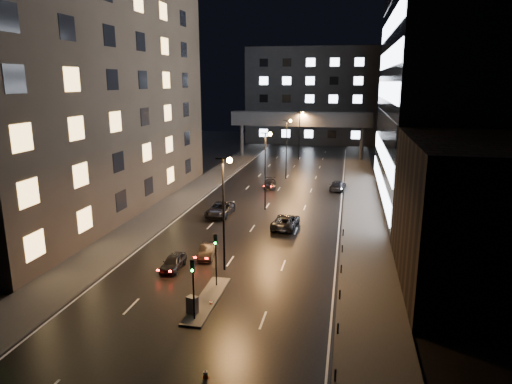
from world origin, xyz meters
TOP-DOWN VIEW (x-y plane):
  - ground at (0.00, 40.00)m, footprint 160.00×160.00m
  - sidewalk_left at (-12.50, 35.00)m, footprint 5.00×110.00m
  - sidewalk_right at (12.50, 35.00)m, footprint 5.00×110.00m
  - building_left at (-22.50, 24.00)m, footprint 15.00×48.00m
  - building_right_low at (20.00, 9.00)m, footprint 10.00×18.00m
  - building_right_glass at (25.00, 36.00)m, footprint 20.00×36.00m
  - building_far at (0.00, 98.00)m, footprint 34.00×14.00m
  - skybridge at (0.00, 70.00)m, footprint 30.00×3.00m
  - median_island at (0.30, 2.00)m, footprint 1.60×8.00m
  - traffic_signal_near at (0.30, 4.49)m, footprint 0.28×0.34m
  - traffic_signal_far at (0.30, -1.01)m, footprint 0.28×0.34m
  - bollard_row at (10.20, 6.50)m, footprint 0.12×25.12m
  - streetlight_near at (0.16, 8.00)m, footprint 1.45×0.50m
  - streetlight_mid_a at (0.16, 28.00)m, footprint 1.45×0.50m
  - streetlight_mid_b at (0.16, 48.00)m, footprint 1.45×0.50m
  - streetlight_far at (0.16, 68.00)m, footprint 1.45×0.50m
  - car_away_a at (-4.51, 7.24)m, footprint 1.62×3.85m
  - car_away_b at (-2.37, 10.62)m, footprint 1.84×4.04m
  - car_away_c at (-5.01, 24.12)m, footprint 2.75×5.84m
  - car_away_d at (-1.50, 40.49)m, footprint 2.40×4.72m
  - car_toward_a at (3.70, 20.95)m, footprint 2.95×5.77m
  - car_toward_b at (9.00, 41.13)m, footprint 2.67×5.21m
  - utility_cabinet at (-0.10, -0.24)m, footprint 0.87×0.76m
  - cone_a at (3.00, -6.93)m, footprint 0.36×0.36m
  - cone_b at (0.80, 1.33)m, footprint 0.42×0.42m

SIDE VIEW (x-z plane):
  - ground at x=0.00m, z-range 0.00..0.00m
  - sidewalk_left at x=-12.50m, z-range 0.00..0.15m
  - sidewalk_right at x=12.50m, z-range 0.00..0.15m
  - median_island at x=0.30m, z-range 0.00..0.15m
  - cone_b at x=0.80m, z-range 0.00..0.49m
  - cone_a at x=3.00m, z-range 0.00..0.55m
  - bollard_row at x=10.20m, z-range 0.00..0.90m
  - car_away_b at x=-2.37m, z-range 0.00..1.29m
  - car_away_a at x=-4.51m, z-range 0.00..1.30m
  - car_away_d at x=-1.50m, z-range 0.00..1.31m
  - car_toward_b at x=9.00m, z-range 0.00..1.45m
  - utility_cabinet at x=-0.10m, z-range 0.15..1.40m
  - car_toward_a at x=3.70m, z-range 0.00..1.56m
  - car_away_c at x=-5.01m, z-range 0.00..1.61m
  - traffic_signal_near at x=0.30m, z-range 0.89..5.29m
  - traffic_signal_far at x=0.30m, z-range 0.89..5.29m
  - building_right_low at x=20.00m, z-range 0.00..12.00m
  - streetlight_near at x=0.16m, z-range 1.42..11.57m
  - streetlight_mid_a at x=0.16m, z-range 1.42..11.57m
  - streetlight_mid_b at x=0.16m, z-range 1.42..11.57m
  - streetlight_far at x=0.16m, z-range 1.42..11.57m
  - skybridge at x=0.00m, z-range 3.34..13.34m
  - building_far at x=0.00m, z-range 0.00..25.00m
  - building_left at x=-22.50m, z-range 0.00..40.00m
  - building_right_glass at x=25.00m, z-range 0.00..45.00m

